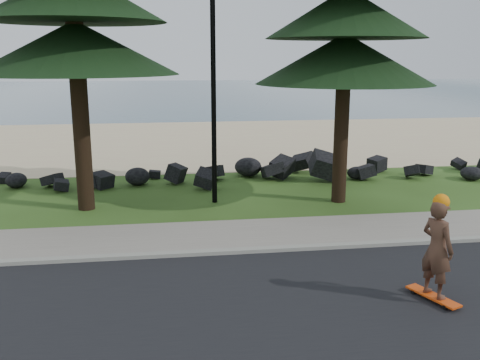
% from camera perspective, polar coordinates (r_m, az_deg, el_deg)
% --- Properties ---
extents(ground, '(160.00, 160.00, 0.00)m').
position_cam_1_polar(ground, '(12.13, -1.28, -6.36)').
color(ground, '#2B4515').
rests_on(ground, ground).
extents(road, '(160.00, 7.00, 0.02)m').
position_cam_1_polar(road, '(8.07, 2.66, -16.90)').
color(road, black).
rests_on(road, ground).
extents(kerb, '(160.00, 0.20, 0.10)m').
position_cam_1_polar(kerb, '(11.28, -0.74, -7.64)').
color(kerb, gray).
rests_on(kerb, ground).
extents(sidewalk, '(160.00, 2.00, 0.08)m').
position_cam_1_polar(sidewalk, '(12.31, -1.40, -5.88)').
color(sidewalk, gray).
rests_on(sidewalk, ground).
extents(beach_sand, '(160.00, 15.00, 0.01)m').
position_cam_1_polar(beach_sand, '(26.21, -5.04, 4.20)').
color(beach_sand, '#CFAE8A').
rests_on(beach_sand, ground).
extents(ocean, '(160.00, 58.00, 0.01)m').
position_cam_1_polar(ocean, '(62.50, -6.89, 9.32)').
color(ocean, '#345364').
rests_on(ocean, ground).
extents(seawall_boulders, '(60.00, 2.40, 1.10)m').
position_cam_1_polar(seawall_boulders, '(17.49, -3.45, -0.28)').
color(seawall_boulders, black).
rests_on(seawall_boulders, ground).
extents(lamp_post, '(0.25, 0.14, 8.14)m').
position_cam_1_polar(lamp_post, '(14.62, -2.89, 13.45)').
color(lamp_post, black).
rests_on(lamp_post, ground).
extents(skateboarder, '(0.59, 1.02, 1.86)m').
position_cam_1_polar(skateboarder, '(9.45, 20.28, -6.93)').
color(skateboarder, '#E0440D').
rests_on(skateboarder, ground).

